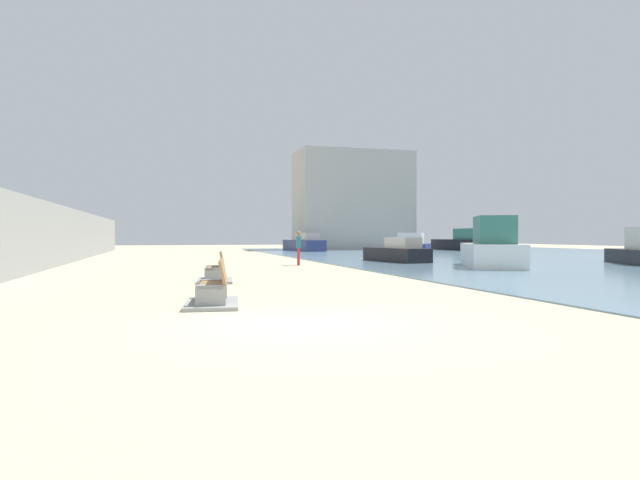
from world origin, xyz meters
TOP-DOWN VIEW (x-y plane):
  - ground_plane at (0.00, 18.00)m, footprint 120.00×120.00m
  - seawall at (-7.50, 18.00)m, footprint 0.80×64.00m
  - water_bay at (24.00, 18.00)m, footprint 36.00×68.00m
  - bench_near at (-1.19, 2.86)m, footprint 1.35×2.22m
  - bench_far at (-0.61, 8.86)m, footprint 1.32×2.21m
  - person_walking at (4.24, 17.50)m, footprint 0.23×0.53m
  - boat_mid_bay at (10.63, 41.63)m, footprint 2.59×7.33m
  - boat_far_left at (12.36, 13.04)m, footprint 4.43×6.08m
  - boat_far_right at (25.91, 38.50)m, footprint 2.79×7.83m
  - boat_outer at (10.26, 19.00)m, footprint 2.29×4.89m
  - boat_nearest at (15.08, 27.26)m, footprint 4.40×5.07m
  - harbor_building at (17.10, 46.00)m, footprint 12.00×6.00m

SIDE VIEW (x-z plane):
  - ground_plane at x=0.00m, z-range 0.00..0.00m
  - water_bay at x=24.00m, z-range 0.00..0.04m
  - bench_near at x=-1.19m, z-range -0.26..0.72m
  - bench_far at x=-0.61m, z-range -0.26..0.72m
  - boat_outer at x=10.26m, z-range -0.13..1.23m
  - boat_nearest at x=15.08m, z-range -0.17..1.48m
  - boat_mid_bay at x=10.63m, z-range -0.16..1.55m
  - boat_far_right at x=25.91m, z-range -0.24..1.89m
  - boat_far_left at x=12.36m, z-range -0.28..2.05m
  - person_walking at x=4.24m, z-range 0.15..1.87m
  - seawall at x=-7.50m, z-range 0.00..2.99m
  - harbor_building at x=17.10m, z-range 0.00..10.37m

